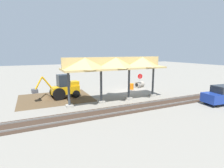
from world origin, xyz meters
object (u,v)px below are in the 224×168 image
at_px(backhoe, 64,88).
at_px(distant_parked_car, 223,95).
at_px(stop_sign, 140,78).
at_px(traffic_barrel, 132,86).
at_px(concrete_pipe, 140,84).

distance_m(backhoe, distant_parked_car, 17.56).
distance_m(stop_sign, traffic_barrel, 1.92).
height_order(backhoe, traffic_barrel, backhoe).
distance_m(concrete_pipe, distant_parked_car, 11.65).
bearing_deg(concrete_pipe, stop_sign, 58.25).
height_order(stop_sign, distant_parked_car, stop_sign).
xyz_separation_m(stop_sign, concrete_pipe, (-0.50, -0.80, -1.15)).
height_order(stop_sign, backhoe, backhoe).
bearing_deg(concrete_pipe, traffic_barrel, 25.85).
relative_size(stop_sign, backhoe, 0.41).
distance_m(stop_sign, backhoe, 11.39).
relative_size(backhoe, traffic_barrel, 5.97).
bearing_deg(stop_sign, concrete_pipe, -121.75).
bearing_deg(traffic_barrel, stop_sign, -173.22).
distance_m(backhoe, traffic_barrel, 9.87).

